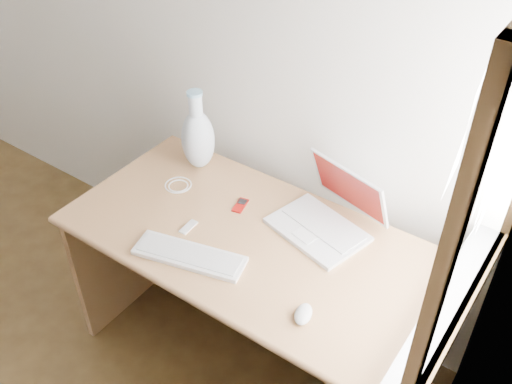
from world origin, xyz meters
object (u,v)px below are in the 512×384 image
Objects in this scene: laptop at (324,214)px; desk at (264,264)px; vase at (198,137)px; external_keyboard at (189,255)px.

desk is at bearing -130.92° from laptop.
vase is at bearing 160.69° from desk.
external_keyboard is at bearing -110.93° from laptop.
laptop is 0.52m from external_keyboard.
vase is (-0.44, 0.15, 0.36)m from desk.
external_keyboard is (-0.12, -0.30, 0.22)m from desk.
external_keyboard reaches higher than desk.
vase is at bearing -168.11° from laptop.
external_keyboard is 1.18× the size of vase.
laptop is 1.10× the size of vase.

